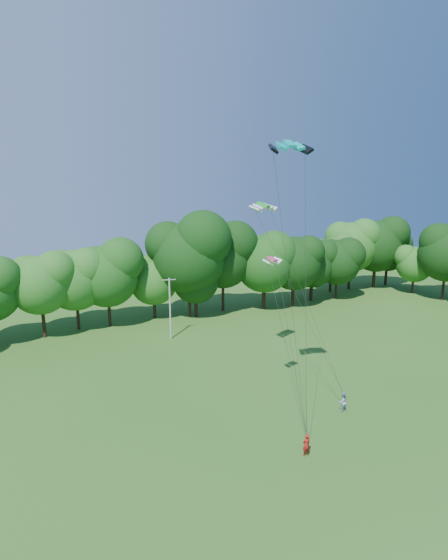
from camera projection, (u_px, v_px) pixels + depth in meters
name	position (u px, v px, depth m)	size (l,w,h in m)	color
ground	(330.00, 504.00, 25.07)	(160.00, 160.00, 0.00)	#295C19
utility_pole	(170.00, 308.00, 50.44)	(1.44, 0.43, 7.31)	#B6B6AD
kite_flyer_left	(306.00, 445.00, 29.33)	(0.59, 0.39, 1.61)	#A81B15
kite_flyer_right	(342.00, 402.00, 35.00)	(0.81, 0.63, 1.67)	#95ACCE
kite_teal	(290.00, 144.00, 29.96)	(3.16, 1.99, 0.63)	#05A399
kite_green	(263.00, 205.00, 39.49)	(3.03, 2.14, 0.50)	green
kite_pink	(272.00, 259.00, 33.69)	(1.72, 1.18, 0.32)	#CF3966
tree_back_center	(189.00, 247.00, 57.29)	(10.54, 10.54, 15.34)	black
tree_back_east	(332.00, 253.00, 71.57)	(7.20, 7.20, 10.47)	black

